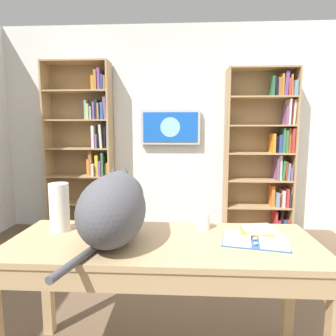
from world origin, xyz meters
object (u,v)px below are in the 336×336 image
at_px(desk_book_stack, 258,231).
at_px(bookshelf_right, 88,149).
at_px(bookshelf_left, 267,152).
at_px(paper_towel_roll, 59,207).
at_px(open_binder, 255,240).
at_px(desk, 162,262).
at_px(wall_mounted_tv, 170,127).
at_px(coffee_mug, 203,221).
at_px(cat, 114,206).

bearing_deg(desk_book_stack, bookshelf_right, -52.18).
relative_size(bookshelf_left, paper_towel_roll, 7.59).
height_order(bookshelf_right, open_binder, bookshelf_right).
xyz_separation_m(desk, desk_book_stack, (-0.52, -0.13, 0.13)).
height_order(wall_mounted_tv, coffee_mug, wall_mounted_tv).
bearing_deg(desk, paper_towel_roll, -13.20).
bearing_deg(open_binder, desk_book_stack, -111.99).
distance_m(cat, paper_towel_roll, 0.39).
relative_size(bookshelf_right, paper_towel_roll, 7.97).
distance_m(bookshelf_left, bookshelf_right, 2.33).
height_order(bookshelf_left, paper_towel_roll, bookshelf_left).
height_order(bookshelf_left, desk_book_stack, bookshelf_left).
xyz_separation_m(wall_mounted_tv, open_binder, (-0.55, 2.35, -0.61)).
bearing_deg(wall_mounted_tv, coffee_mug, 97.64).
height_order(desk, desk_book_stack, desk_book_stack).
xyz_separation_m(bookshelf_left, bookshelf_right, (2.33, 0.00, 0.03)).
bearing_deg(bookshelf_right, coffee_mug, 123.54).
relative_size(wall_mounted_tv, desk, 0.48).
relative_size(desk, paper_towel_roll, 5.87).
xyz_separation_m(bookshelf_left, desk, (1.18, 2.29, -0.41)).
relative_size(desk, cat, 2.44).
bearing_deg(wall_mounted_tv, bookshelf_right, 4.51).
height_order(bookshelf_right, coffee_mug, bookshelf_right).
relative_size(open_binder, desk_book_stack, 1.84).
xyz_separation_m(cat, open_binder, (-0.73, -0.04, -0.18)).
bearing_deg(open_binder, paper_towel_roll, -5.98).
height_order(wall_mounted_tv, desk, wall_mounted_tv).
bearing_deg(paper_towel_roll, desk_book_stack, 179.38).
height_order(desk, coffee_mug, coffee_mug).
xyz_separation_m(bookshelf_right, wall_mounted_tv, (-1.09, -0.09, 0.29)).
xyz_separation_m(paper_towel_roll, coffee_mug, (-0.83, -0.07, -0.09)).
distance_m(desk, open_binder, 0.50).
bearing_deg(coffee_mug, wall_mounted_tv, -82.36).
bearing_deg(coffee_mug, cat, 25.10).
height_order(open_binder, paper_towel_roll, paper_towel_roll).
distance_m(cat, desk_book_stack, 0.80).
distance_m(paper_towel_roll, desk_book_stack, 1.13).
xyz_separation_m(bookshelf_right, open_binder, (-1.64, 2.26, -0.32)).
relative_size(bookshelf_right, desk, 1.36).
height_order(open_binder, desk_book_stack, desk_book_stack).
bearing_deg(desk, coffee_mug, -136.94).
height_order(bookshelf_right, cat, bookshelf_right).
bearing_deg(desk, wall_mounted_tv, -88.45).
distance_m(bookshelf_left, desk, 2.61).
xyz_separation_m(open_binder, coffee_mug, (0.26, -0.18, 0.04)).
xyz_separation_m(open_binder, paper_towel_roll, (1.09, -0.11, 0.13)).
bearing_deg(cat, desk_book_stack, -169.76).
distance_m(desk, paper_towel_roll, 0.67).
bearing_deg(cat, bookshelf_left, -121.83).
relative_size(open_binder, coffee_mug, 3.81).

